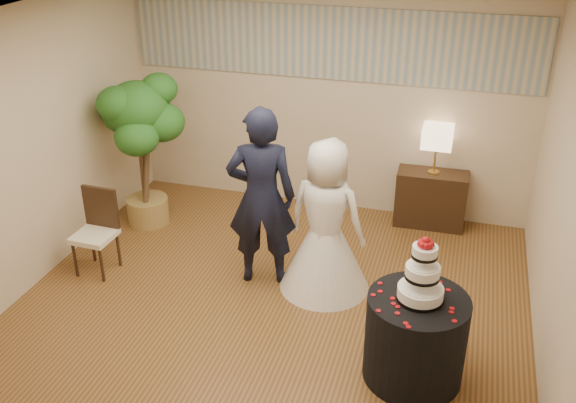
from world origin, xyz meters
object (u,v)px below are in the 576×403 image
(cake_table, at_px, (415,338))
(bride, at_px, (326,217))
(console, at_px, (431,199))
(ficus_tree, at_px, (142,151))
(groom, at_px, (261,198))
(table_lamp, at_px, (436,150))
(side_chair, at_px, (94,234))
(wedding_cake, at_px, (423,269))

(cake_table, bearing_deg, bride, 133.04)
(console, bearing_deg, ficus_tree, -166.07)
(groom, relative_size, bride, 1.17)
(table_lamp, xyz_separation_m, side_chair, (-3.34, -2.07, -0.52))
(cake_table, distance_m, wedding_cake, 0.68)
(console, height_order, side_chair, side_chair)
(wedding_cake, height_order, console, wedding_cake)
(groom, distance_m, wedding_cake, 2.01)
(table_lamp, bearing_deg, bride, -118.93)
(table_lamp, height_order, side_chair, table_lamp)
(cake_table, height_order, side_chair, side_chair)
(groom, bearing_deg, cake_table, 133.47)
(side_chair, bearing_deg, console, 34.12)
(wedding_cake, relative_size, ficus_tree, 0.31)
(side_chair, bearing_deg, wedding_cake, -9.21)
(groom, xyz_separation_m, side_chair, (-1.76, -0.37, -0.50))
(bride, bearing_deg, cake_table, 143.29)
(bride, height_order, ficus_tree, ficus_tree)
(bride, distance_m, console, 1.96)
(wedding_cake, distance_m, side_chair, 3.58)
(table_lamp, bearing_deg, side_chair, -148.22)
(cake_table, bearing_deg, wedding_cake, -90.00)
(wedding_cake, bearing_deg, bride, 133.04)
(cake_table, height_order, console, cake_table)
(groom, relative_size, console, 2.30)
(side_chair, bearing_deg, ficus_tree, 92.21)
(groom, distance_m, bride, 0.68)
(cake_table, distance_m, console, 2.78)
(wedding_cake, xyz_separation_m, side_chair, (-3.45, 0.71, -0.62))
(console, xyz_separation_m, ficus_tree, (-3.34, -0.91, 0.60))
(cake_table, relative_size, console, 1.01)
(console, relative_size, side_chair, 0.90)
(console, distance_m, side_chair, 3.93)
(groom, relative_size, cake_table, 2.28)
(groom, bearing_deg, bride, 168.63)
(cake_table, relative_size, ficus_tree, 0.45)
(wedding_cake, distance_m, ficus_tree, 3.93)
(bride, xyz_separation_m, cake_table, (1.03, -1.11, -0.42))
(bride, distance_m, table_lamp, 1.92)
(cake_table, distance_m, table_lamp, 2.84)
(table_lamp, bearing_deg, wedding_cake, -87.72)
(cake_table, height_order, wedding_cake, wedding_cake)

